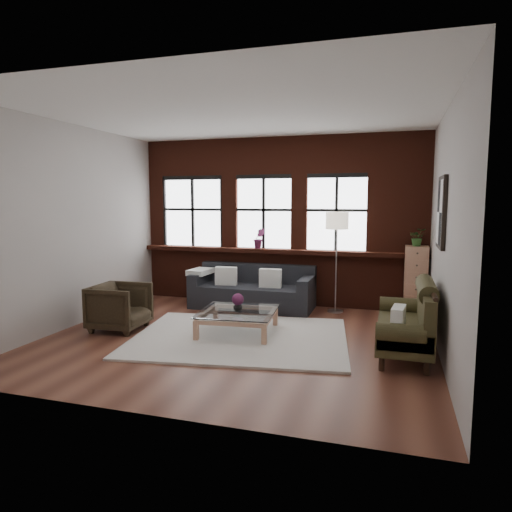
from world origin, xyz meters
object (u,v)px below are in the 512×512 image
(vintage_settee, at_px, (404,319))
(drawer_chest, at_px, (416,281))
(floor_lamp, at_px, (336,258))
(coffee_table, at_px, (238,323))
(vase, at_px, (238,306))
(dark_sofa, at_px, (252,286))
(armchair, at_px, (120,307))

(vintage_settee, distance_m, drawer_chest, 2.11)
(floor_lamp, bearing_deg, vintage_settee, -60.36)
(coffee_table, bearing_deg, vintage_settee, -4.33)
(vintage_settee, relative_size, floor_lamp, 0.87)
(vase, distance_m, drawer_chest, 3.22)
(dark_sofa, xyz_separation_m, armchair, (-1.54, -1.98, -0.05))
(floor_lamp, bearing_deg, coffee_table, -124.10)
(drawer_chest, relative_size, floor_lamp, 0.63)
(dark_sofa, xyz_separation_m, drawer_chest, (2.89, 0.23, 0.21))
(armchair, xyz_separation_m, vase, (1.84, 0.30, 0.07))
(vintage_settee, bearing_deg, vase, 175.67)
(drawer_chest, bearing_deg, armchair, -153.47)
(dark_sofa, height_order, coffee_table, dark_sofa)
(dark_sofa, relative_size, vintage_settee, 1.33)
(vintage_settee, bearing_deg, floor_lamp, 119.64)
(dark_sofa, distance_m, vase, 1.71)
(armchair, height_order, floor_lamp, floor_lamp)
(floor_lamp, bearing_deg, armchair, -145.37)
(armchair, xyz_separation_m, drawer_chest, (4.43, 2.21, 0.25))
(armchair, relative_size, vase, 5.64)
(armchair, relative_size, floor_lamp, 0.41)
(vintage_settee, distance_m, floor_lamp, 2.36)
(vintage_settee, height_order, coffee_table, vintage_settee)
(vase, bearing_deg, armchair, -170.70)
(dark_sofa, distance_m, coffee_table, 1.72)
(dark_sofa, xyz_separation_m, coffee_table, (0.30, -1.68, -0.23))
(coffee_table, bearing_deg, drawer_chest, 36.41)
(armchair, bearing_deg, drawer_chest, -65.96)
(vintage_settee, height_order, vase, vintage_settee)
(dark_sofa, relative_size, floor_lamp, 1.16)
(dark_sofa, distance_m, vintage_settee, 3.25)
(vintage_settee, bearing_deg, coffee_table, 175.67)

